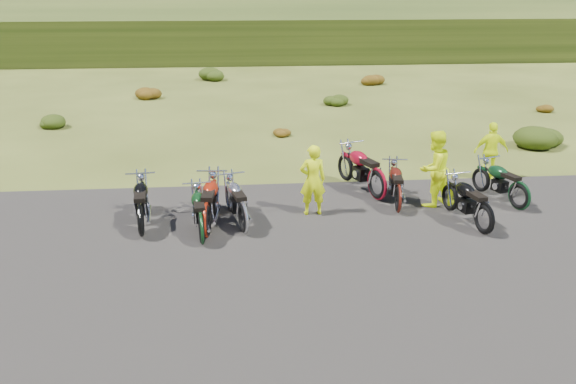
{
  "coord_description": "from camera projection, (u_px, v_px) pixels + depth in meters",
  "views": [
    {
      "loc": [
        -1.8,
        -10.57,
        5.25
      ],
      "look_at": [
        -0.82,
        0.88,
        0.95
      ],
      "focal_mm": 35.0,
      "sensor_mm": 36.0,
      "label": 1
    }
  ],
  "objects": [
    {
      "name": "person_right_b",
      "position": [
        491.0,
        152.0,
        15.66
      ],
      "size": [
        0.98,
        0.46,
        1.62
      ],
      "primitive_type": "imported",
      "rotation": [
        0.0,
        0.0,
        3.08
      ],
      "color": "#D9EE0C",
      "rests_on": "ground"
    },
    {
      "name": "gravel_pad",
      "position": [
        347.0,
        297.0,
        9.98
      ],
      "size": [
        20.0,
        12.0,
        0.04
      ],
      "primitive_type": "cube",
      "color": "black",
      "rests_on": "ground"
    },
    {
      "name": "motorcycle_5",
      "position": [
        482.0,
        235.0,
        12.44
      ],
      "size": [
        1.08,
        2.16,
        1.08
      ],
      "primitive_type": null,
      "rotation": [
        0.0,
        0.0,
        1.77
      ],
      "color": "black",
      "rests_on": "ground"
    },
    {
      "name": "motorcycle_4",
      "position": [
        397.0,
        213.0,
        13.61
      ],
      "size": [
        0.94,
        2.04,
        1.03
      ],
      "primitive_type": null,
      "rotation": [
        0.0,
        0.0,
        1.42
      ],
      "color": "#4B130C",
      "rests_on": "ground"
    },
    {
      "name": "hill_plateau",
      "position": [
        246.0,
        10.0,
        114.5
      ],
      "size": [
        300.0,
        90.0,
        9.17
      ],
      "primitive_type": "cube",
      "color": "#273712",
      "rests_on": "ground"
    },
    {
      "name": "shrub_5",
      "position": [
        335.0,
        99.0,
        25.47
      ],
      "size": [
        1.03,
        1.03,
        0.61
      ],
      "primitive_type": "ellipsoid",
      "color": "#1F360D",
      "rests_on": "ground"
    },
    {
      "name": "shrub_4",
      "position": [
        280.0,
        130.0,
        20.32
      ],
      "size": [
        0.77,
        0.77,
        0.45
      ],
      "primitive_type": "ellipsoid",
      "color": "#6C360D",
      "rests_on": "ground"
    },
    {
      "name": "shrub_1",
      "position": [
        50.0,
        120.0,
        21.56
      ],
      "size": [
        1.03,
        1.03,
        0.61
      ],
      "primitive_type": "ellipsoid",
      "color": "#1F360D",
      "rests_on": "ground"
    },
    {
      "name": "motorcycle_3",
      "position": [
        244.0,
        234.0,
        12.47
      ],
      "size": [
        1.14,
        2.15,
        1.07
      ],
      "primitive_type": null,
      "rotation": [
        0.0,
        0.0,
        1.81
      ],
      "color": "#ACABB0",
      "rests_on": "ground"
    },
    {
      "name": "motorcycle_2",
      "position": [
        202.0,
        245.0,
        11.97
      ],
      "size": [
        0.9,
        2.03,
        1.03
      ],
      "primitive_type": null,
      "rotation": [
        0.0,
        0.0,
        1.7
      ],
      "color": "black",
      "rests_on": "ground"
    },
    {
      "name": "person_middle",
      "position": [
        313.0,
        181.0,
        13.21
      ],
      "size": [
        0.65,
        0.44,
        1.71
      ],
      "primitive_type": "imported",
      "rotation": [
        0.0,
        0.0,
        3.2
      ],
      "color": "#D9EE0C",
      "rests_on": "ground"
    },
    {
      "name": "ground",
      "position": [
        330.0,
        247.0,
        11.85
      ],
      "size": [
        300.0,
        300.0,
        0.0
      ],
      "primitive_type": "plane",
      "color": "#3F4818",
      "rests_on": "ground"
    },
    {
      "name": "motorcycle_6",
      "position": [
        376.0,
        200.0,
        14.4
      ],
      "size": [
        1.54,
        2.47,
        1.23
      ],
      "primitive_type": null,
      "rotation": [
        0.0,
        0.0,
        1.92
      ],
      "color": "maroon",
      "rests_on": "ground"
    },
    {
      "name": "person_right_a",
      "position": [
        434.0,
        170.0,
        13.73
      ],
      "size": [
        1.16,
        1.1,
        1.89
      ],
      "primitive_type": "imported",
      "rotation": [
        0.0,
        0.0,
        3.71
      ],
      "color": "#D9EE0C",
      "rests_on": "ground"
    },
    {
      "name": "motorcycle_1",
      "position": [
        208.0,
        238.0,
        12.29
      ],
      "size": [
        0.9,
        2.25,
        1.15
      ],
      "primitive_type": null,
      "rotation": [
        0.0,
        0.0,
        1.49
      ],
      "color": "maroon",
      "rests_on": "ground"
    },
    {
      "name": "hill_slope",
      "position": [
        256.0,
        36.0,
        58.51
      ],
      "size": [
        300.0,
        45.97,
        9.37
      ],
      "primitive_type": null,
      "rotation": [
        0.14,
        0.0,
        0.0
      ],
      "color": "#273712",
      "rests_on": "ground"
    },
    {
      "name": "shrub_8",
      "position": [
        542.0,
        106.0,
        24.24
      ],
      "size": [
        0.77,
        0.77,
        0.45
      ],
      "primitive_type": "ellipsoid",
      "color": "#6C360D",
      "rests_on": "ground"
    },
    {
      "name": "shrub_7",
      "position": [
        540.0,
        133.0,
        18.98
      ],
      "size": [
        1.56,
        1.56,
        0.92
      ],
      "primitive_type": "ellipsoid",
      "color": "#1F360D",
      "rests_on": "ground"
    },
    {
      "name": "motorcycle_7",
      "position": [
        517.0,
        210.0,
        13.76
      ],
      "size": [
        1.27,
        2.12,
        1.05
      ],
      "primitive_type": null,
      "rotation": [
        0.0,
        0.0,
        1.89
      ],
      "color": "black",
      "rests_on": "ground"
    },
    {
      "name": "motorcycle_0",
      "position": [
        142.0,
        237.0,
        12.33
      ],
      "size": [
        0.94,
        2.17,
        1.1
      ],
      "primitive_type": null,
      "rotation": [
        0.0,
        0.0,
        1.69
      ],
      "color": "black",
      "rests_on": "ground"
    },
    {
      "name": "shrub_2",
      "position": [
        147.0,
        91.0,
        26.71
      ],
      "size": [
        1.3,
        1.3,
        0.77
      ],
      "primitive_type": "ellipsoid",
      "color": "#6C360D",
      "rests_on": "ground"
    },
    {
      "name": "shrub_6",
      "position": [
        372.0,
        78.0,
        30.62
      ],
      "size": [
        1.3,
        1.3,
        0.77
      ],
      "primitive_type": "ellipsoid",
      "color": "#6C360D",
      "rests_on": "ground"
    },
    {
      "name": "shrub_3",
      "position": [
        213.0,
        72.0,
        31.86
      ],
      "size": [
        1.56,
        1.56,
        0.92
      ],
      "primitive_type": "ellipsoid",
      "color": "#1F360D",
      "rests_on": "ground"
    }
  ]
}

